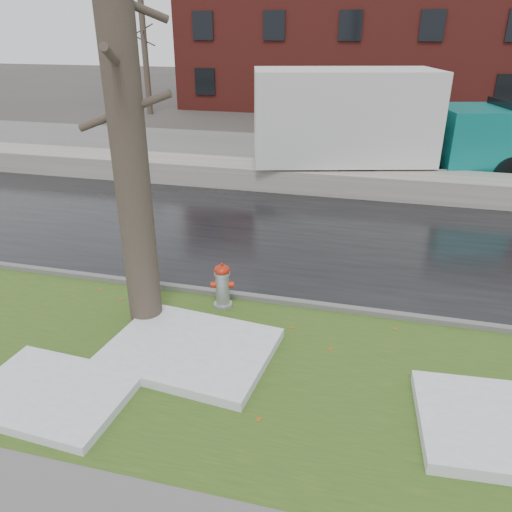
% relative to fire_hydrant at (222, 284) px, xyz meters
% --- Properties ---
extents(ground, '(120.00, 120.00, 0.00)m').
position_rel_fire_hydrant_xyz_m(ground, '(0.35, -0.61, -0.52)').
color(ground, '#47423D').
rests_on(ground, ground).
extents(verge, '(60.00, 4.50, 0.04)m').
position_rel_fire_hydrant_xyz_m(verge, '(0.35, -1.86, -0.50)').
color(verge, '#2E4E1A').
rests_on(verge, ground).
extents(road, '(60.00, 7.00, 0.03)m').
position_rel_fire_hydrant_xyz_m(road, '(0.35, 3.89, -0.51)').
color(road, black).
rests_on(road, ground).
extents(parking_lot, '(60.00, 9.00, 0.03)m').
position_rel_fire_hydrant_xyz_m(parking_lot, '(0.35, 12.39, -0.51)').
color(parking_lot, slate).
rests_on(parking_lot, ground).
extents(curb, '(60.00, 0.15, 0.14)m').
position_rel_fire_hydrant_xyz_m(curb, '(0.35, 0.39, -0.45)').
color(curb, slate).
rests_on(curb, ground).
extents(snowbank, '(60.00, 1.60, 0.75)m').
position_rel_fire_hydrant_xyz_m(snowbank, '(0.35, 8.09, -0.15)').
color(snowbank, '#A9A49A').
rests_on(snowbank, ground).
extents(brick_building, '(26.00, 12.00, 10.00)m').
position_rel_fire_hydrant_xyz_m(brick_building, '(2.35, 29.39, 4.48)').
color(brick_building, maroon).
rests_on(brick_building, ground).
extents(bg_tree_left, '(1.40, 1.62, 6.50)m').
position_rel_fire_hydrant_xyz_m(bg_tree_left, '(-11.65, 21.39, 2.81)').
color(bg_tree_left, brown).
rests_on(bg_tree_left, ground).
extents(bg_tree_center, '(1.40, 1.62, 6.50)m').
position_rel_fire_hydrant_xyz_m(bg_tree_center, '(-5.65, 25.39, 2.81)').
color(bg_tree_center, brown).
rests_on(bg_tree_center, ground).
extents(fire_hydrant, '(0.45, 0.41, 0.91)m').
position_rel_fire_hydrant_xyz_m(fire_hydrant, '(0.00, 0.00, 0.00)').
color(fire_hydrant, '#9DA0A5').
rests_on(fire_hydrant, verge).
extents(tree, '(1.49, 1.75, 7.23)m').
position_rel_fire_hydrant_xyz_m(tree, '(-1.21, -0.79, 3.16)').
color(tree, brown).
rests_on(tree, verge).
extents(box_truck, '(11.23, 4.98, 3.73)m').
position_rel_fire_hydrant_xyz_m(box_truck, '(2.42, 9.42, 1.45)').
color(box_truck, black).
rests_on(box_truck, ground).
extents(worker, '(0.77, 0.55, 1.98)m').
position_rel_fire_hydrant_xyz_m(worker, '(-0.07, 7.62, 1.22)').
color(worker, black).
rests_on(worker, snowbank).
extents(snow_patch_near, '(2.79, 2.25, 0.16)m').
position_rel_fire_hydrant_xyz_m(snow_patch_near, '(-0.05, -1.60, -0.40)').
color(snow_patch_near, white).
rests_on(snow_patch_near, verge).
extents(snow_patch_far, '(2.29, 1.73, 0.14)m').
position_rel_fire_hydrant_xyz_m(snow_patch_far, '(-1.60, -3.11, -0.41)').
color(snow_patch_far, white).
rests_on(snow_patch_far, verge).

